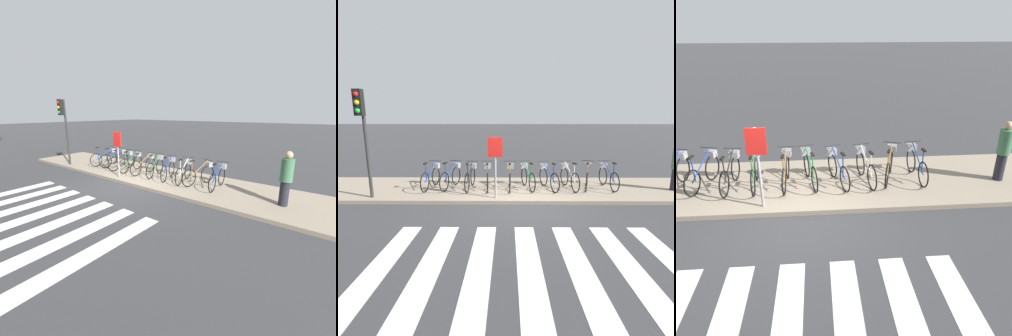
# 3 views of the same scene
# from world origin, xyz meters

# --- Properties ---
(ground_plane) EXTENTS (120.00, 120.00, 0.00)m
(ground_plane) POSITION_xyz_m (0.00, 0.00, 0.00)
(ground_plane) COLOR #38383A
(sidewalk) EXTENTS (15.08, 2.94, 0.12)m
(sidewalk) POSITION_xyz_m (0.00, 1.47, 0.06)
(sidewalk) COLOR gray
(sidewalk) RESTS_ON ground_plane
(parked_bicycle_0) EXTENTS (0.46, 1.58, 0.98)m
(parked_bicycle_0) POSITION_xyz_m (-3.08, 1.44, 0.55)
(parked_bicycle_0) COLOR black
(parked_bicycle_0) RESTS_ON sidewalk
(parked_bicycle_1) EXTENTS (0.55, 1.55, 0.98)m
(parked_bicycle_1) POSITION_xyz_m (-2.38, 1.50, 0.55)
(parked_bicycle_1) COLOR black
(parked_bicycle_1) RESTS_ON sidewalk
(parked_bicycle_2) EXTENTS (0.46, 1.59, 0.98)m
(parked_bicycle_2) POSITION_xyz_m (-1.70, 1.39, 0.55)
(parked_bicycle_2) COLOR black
(parked_bicycle_2) RESTS_ON sidewalk
(parked_bicycle_3) EXTENTS (0.46, 1.59, 0.98)m
(parked_bicycle_3) POSITION_xyz_m (-1.10, 1.39, 0.55)
(parked_bicycle_3) COLOR black
(parked_bicycle_3) RESTS_ON sidewalk
(parked_bicycle_4) EXTENTS (0.46, 1.59, 0.98)m
(parked_bicycle_4) POSITION_xyz_m (-0.31, 1.39, 0.55)
(parked_bicycle_4) COLOR black
(parked_bicycle_4) RESTS_ON sidewalk
(parked_bicycle_5) EXTENTS (0.53, 1.56, 0.98)m
(parked_bicycle_5) POSITION_xyz_m (0.29, 1.45, 0.55)
(parked_bicycle_5) COLOR black
(parked_bicycle_5) RESTS_ON sidewalk
(parked_bicycle_6) EXTENTS (0.60, 1.53, 0.98)m
(parked_bicycle_6) POSITION_xyz_m (1.01, 1.39, 0.55)
(parked_bicycle_6) COLOR black
(parked_bicycle_6) RESTS_ON sidewalk
(parked_bicycle_7) EXTENTS (0.49, 1.57, 0.98)m
(parked_bicycle_7) POSITION_xyz_m (1.75, 1.44, 0.55)
(parked_bicycle_7) COLOR black
(parked_bicycle_7) RESTS_ON sidewalk
(parked_bicycle_8) EXTENTS (0.64, 1.52, 0.98)m
(parked_bicycle_8) POSITION_xyz_m (2.42, 1.50, 0.55)
(parked_bicycle_8) COLOR black
(parked_bicycle_8) RESTS_ON sidewalk
(parked_bicycle_9) EXTENTS (0.46, 1.59, 0.98)m
(parked_bicycle_9) POSITION_xyz_m (3.14, 1.51, 0.55)
(parked_bicycle_9) COLOR black
(parked_bicycle_9) RESTS_ON sidewalk
(pedestrian) EXTENTS (0.34, 0.34, 1.61)m
(pedestrian) POSITION_xyz_m (5.34, 1.20, 0.96)
(pedestrian) COLOR #23232D
(pedestrian) RESTS_ON sidewalk
(traffic_light) EXTENTS (0.24, 0.40, 3.27)m
(traffic_light) POSITION_xyz_m (-4.67, 0.24, 2.48)
(traffic_light) COLOR #2D2D2D
(traffic_light) RESTS_ON sidewalk
(sign_post) EXTENTS (0.44, 0.07, 1.89)m
(sign_post) POSITION_xyz_m (-0.77, 0.29, 1.41)
(sign_post) COLOR #99999E
(sign_post) RESTS_ON sidewalk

